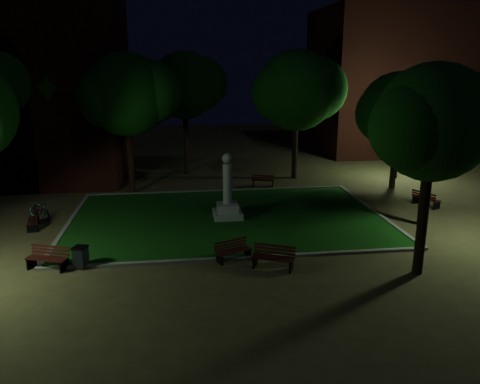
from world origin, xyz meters
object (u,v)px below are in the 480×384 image
object	(u,v)px
bench_left_side	(34,221)
bench_west_near	(48,258)
bench_near_left	(233,251)
bicycle	(39,210)
bench_right_side	(425,199)
bench_near_right	(273,258)
monument	(228,200)
trash_bin	(81,257)
bench_far_side	(263,181)

from	to	relation	value
bench_left_side	bench_west_near	bearing A→B (deg)	9.29
bench_near_left	bench_left_side	distance (m)	9.98
bench_near_left	bicycle	world-z (taller)	bicycle
bench_west_near	bench_right_side	distance (m)	18.85
bench_left_side	bicycle	bearing A→B (deg)	174.53
bench_near_right	bench_left_side	world-z (taller)	bench_near_right
monument	trash_bin	bearing A→B (deg)	-140.09
trash_bin	bicycle	size ratio (longest dim) A/B	0.50
bench_near_right	bench_right_side	distance (m)	11.77
monument	bench_west_near	world-z (taller)	monument
monument	bench_near_right	size ratio (longest dim) A/B	1.92
bench_near_right	bicycle	bearing A→B (deg)	169.52
bench_left_side	bench_near_right	bearing A→B (deg)	48.51
trash_bin	bench_far_side	bearing A→B (deg)	51.19
bench_left_side	trash_bin	world-z (taller)	trash_bin
monument	bench_near_left	world-z (taller)	monument
bench_near_left	bench_left_side	xyz separation A→B (m)	(-8.72, 4.86, -0.02)
bench_near_right	bench_far_side	bearing A→B (deg)	106.31
bench_west_near	bench_right_side	bearing A→B (deg)	36.87
bench_right_side	bicycle	size ratio (longest dim) A/B	0.96
bench_near_left	bicycle	bearing A→B (deg)	120.79
bicycle	bench_left_side	bearing A→B (deg)	-130.93
monument	bicycle	xyz separation A→B (m)	(-9.21, 1.23, -0.52)
trash_bin	monument	bearing A→B (deg)	39.91
bicycle	bench_near_right	bearing A→B (deg)	-82.33
bench_near_left	bench_left_side	world-z (taller)	bench_near_left
bench_right_side	bicycle	bearing A→B (deg)	64.72
monument	bench_near_right	distance (m)	6.16
bench_far_side	bicycle	xyz separation A→B (m)	(-12.08, -4.80, 0.08)
bench_near_left	bench_far_side	world-z (taller)	bench_near_left
bench_near_right	trash_bin	world-z (taller)	bench_near_right
bench_left_side	bicycle	distance (m)	1.46
bench_far_side	monument	bearing A→B (deg)	79.72
bench_west_near	trash_bin	size ratio (longest dim) A/B	1.95
bench_west_near	bench_left_side	xyz separation A→B (m)	(-1.81, 4.75, -0.05)
bench_west_near	bicycle	size ratio (longest dim) A/B	0.98
bench_west_near	trash_bin	bearing A→B (deg)	15.16
bicycle	bench_west_near	bearing A→B (deg)	-119.45
monument	bench_west_near	bearing A→B (deg)	-145.53
bench_far_side	bicycle	size ratio (longest dim) A/B	0.88
bench_near_right	bench_west_near	world-z (taller)	bench_near_right
bench_right_side	bench_far_side	xyz separation A→B (m)	(-7.87, 5.36, -0.03)
bench_right_side	bicycle	distance (m)	19.96
bench_near_right	bench_far_side	world-z (taller)	bench_near_right
bench_near_right	bench_right_side	bearing A→B (deg)	59.55
bench_near_left	bench_right_side	size ratio (longest dim) A/B	0.94
monument	bench_west_near	xyz separation A→B (m)	(-7.24, -4.97, -0.56)
monument	trash_bin	xyz separation A→B (m)	(-6.05, -5.06, -0.53)
bench_west_near	bench_right_side	size ratio (longest dim) A/B	1.02
monument	bicycle	distance (m)	9.31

